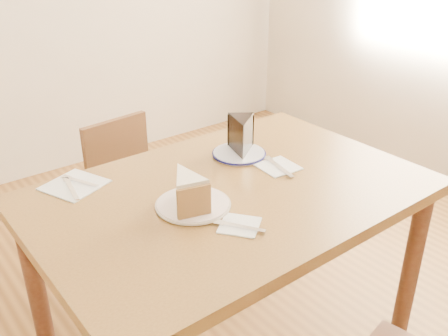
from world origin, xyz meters
TOP-DOWN VIEW (x-y plane):
  - table at (0.00, 0.00)m, footprint 1.20×0.80m
  - chair_far at (0.01, 0.68)m, footprint 0.40×0.40m
  - plate_cream at (-0.15, -0.02)m, footprint 0.21×0.21m
  - plate_navy at (0.17, 0.17)m, footprint 0.18×0.18m
  - carrot_cake at (-0.17, -0.01)m, footprint 0.12×0.15m
  - chocolate_cake at (0.18, 0.17)m, footprint 0.15×0.16m
  - napkin_cream at (-0.11, -0.18)m, footprint 0.15×0.15m
  - napkin_navy at (0.22, 0.02)m, footprint 0.13×0.13m
  - napkin_spare at (-0.37, 0.31)m, footprint 0.21×0.21m
  - fork_cream at (-0.12, -0.19)m, footprint 0.09×0.13m
  - knife_navy at (0.21, 0.01)m, footprint 0.05×0.17m
  - fork_spare at (-0.35, 0.32)m, footprint 0.07×0.13m
  - knife_spare at (-0.39, 0.29)m, footprint 0.04×0.16m

SIDE VIEW (x-z plane):
  - chair_far at x=0.01m, z-range 0.04..0.78m
  - table at x=0.00m, z-range 0.28..1.03m
  - napkin_cream at x=-0.11m, z-range 0.75..0.75m
  - napkin_navy at x=0.22m, z-range 0.75..0.75m
  - napkin_spare at x=-0.37m, z-range 0.75..0.75m
  - plate_cream at x=-0.15m, z-range 0.75..0.76m
  - plate_navy at x=0.17m, z-range 0.75..0.76m
  - fork_cream at x=-0.12m, z-range 0.75..0.76m
  - knife_navy at x=0.21m, z-range 0.75..0.76m
  - fork_spare at x=-0.35m, z-range 0.75..0.76m
  - knife_spare at x=-0.39m, z-range 0.75..0.76m
  - carrot_cake at x=-0.17m, z-range 0.76..0.85m
  - chocolate_cake at x=0.18m, z-range 0.76..0.87m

